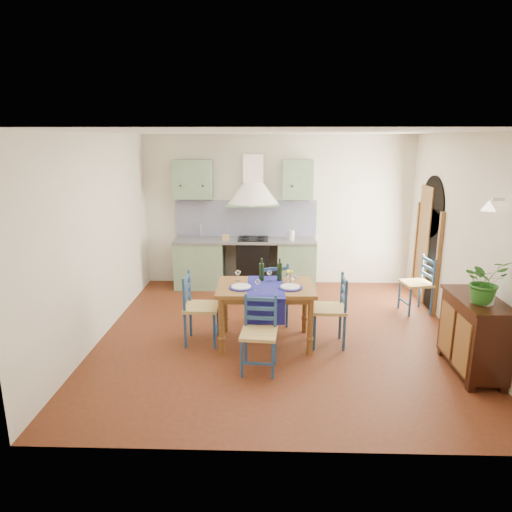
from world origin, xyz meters
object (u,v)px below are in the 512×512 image
Objects in this scene: potted_plant at (485,281)px; dining_table at (266,292)px; chair_near at (259,333)px; sideboard at (474,332)px.

dining_table is at bearing 159.93° from potted_plant.
chair_near is 2.61m from potted_plant.
sideboard is at bearing -16.79° from dining_table.
dining_table is at bearing 84.53° from chair_near.
dining_table is 1.24× the size of sideboard.
dining_table reaches higher than sideboard.
dining_table is at bearing 163.21° from sideboard.
chair_near is (-0.07, -0.75, -0.26)m from dining_table.
chair_near is at bearing -95.47° from dining_table.
potted_plant is at bearing -3.25° from chair_near.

